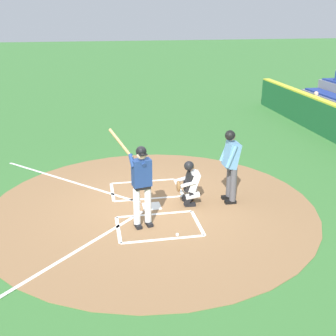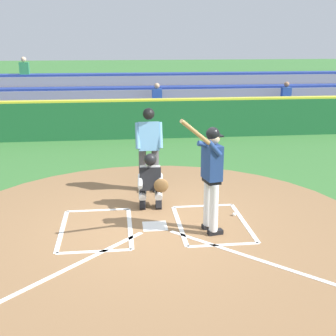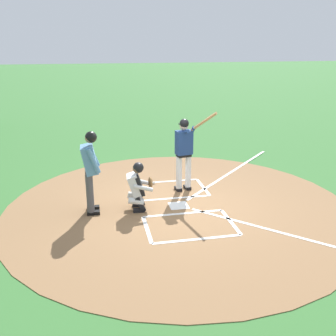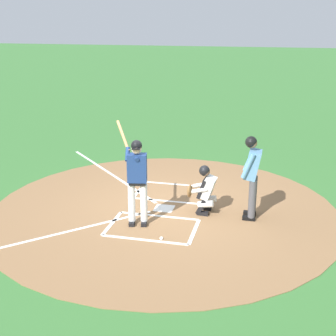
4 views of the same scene
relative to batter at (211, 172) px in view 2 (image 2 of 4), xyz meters
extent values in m
plane|color=#387033|center=(0.94, -0.35, -1.10)|extent=(120.00, 120.00, 0.00)
cylinder|color=olive|center=(0.94, -0.35, -1.09)|extent=(8.00, 8.00, 0.01)
cube|color=white|center=(0.94, -0.35, -1.08)|extent=(0.44, 0.44, 0.01)
cube|color=white|center=(-0.11, -1.25, -1.08)|extent=(1.20, 0.08, 0.01)
cube|color=white|center=(-0.11, 0.55, -1.08)|extent=(1.20, 0.08, 0.01)
cube|color=white|center=(0.49, -0.35, -1.08)|extent=(0.08, 1.80, 0.01)
cube|color=white|center=(-0.71, -0.35, -1.08)|extent=(0.08, 1.80, 0.01)
cube|color=white|center=(1.99, -1.25, -1.08)|extent=(1.20, 0.08, 0.01)
cube|color=white|center=(1.99, 0.55, -1.08)|extent=(1.20, 0.08, 0.01)
cube|color=white|center=(1.39, -0.35, -1.08)|extent=(0.08, 1.80, 0.01)
cube|color=white|center=(2.59, -0.35, -1.08)|extent=(0.08, 1.80, 0.01)
cube|color=white|center=(3.04, 1.75, -1.08)|extent=(3.73, 3.73, 0.01)
cube|color=white|center=(-1.16, 1.75, -1.08)|extent=(3.73, 3.73, 0.01)
cylinder|color=white|center=(0.02, -0.14, -0.60)|extent=(0.15, 0.15, 0.84)
cube|color=black|center=(-0.02, -0.15, -1.05)|extent=(0.28, 0.17, 0.09)
cylinder|color=white|center=(-0.03, 0.11, -0.60)|extent=(0.15, 0.15, 0.84)
cube|color=black|center=(-0.07, 0.11, -1.05)|extent=(0.28, 0.17, 0.09)
cube|color=black|center=(-0.01, -0.01, -0.13)|extent=(0.28, 0.38, 0.10)
cube|color=navy|center=(-0.01, -0.01, 0.18)|extent=(0.32, 0.44, 0.60)
sphere|color=beige|center=(-0.03, -0.02, 0.59)|extent=(0.21, 0.21, 0.21)
sphere|color=black|center=(-0.01, -0.01, 0.66)|extent=(0.23, 0.23, 0.23)
cube|color=black|center=(-0.11, -0.03, 0.63)|extent=(0.14, 0.19, 0.02)
cylinder|color=navy|center=(0.05, -0.02, 0.46)|extent=(0.44, 0.17, 0.21)
cylinder|color=navy|center=(0.00, 0.19, 0.46)|extent=(0.28, 0.14, 0.29)
cylinder|color=#AD7F4C|center=(0.33, 0.39, 0.76)|extent=(0.62, 0.48, 0.53)
cylinder|color=#AD7F4C|center=(0.06, 0.18, 0.52)|extent=(0.10, 0.11, 0.08)
cube|color=black|center=(0.78, -1.29, -1.05)|extent=(0.14, 0.27, 0.09)
cube|color=black|center=(0.78, -1.25, -0.90)|extent=(0.13, 0.25, 0.37)
cylinder|color=silver|center=(0.78, -1.35, -0.82)|extent=(0.17, 0.37, 0.21)
cube|color=black|center=(1.10, -1.31, -1.05)|extent=(0.14, 0.27, 0.09)
cube|color=black|center=(1.10, -1.27, -0.90)|extent=(0.13, 0.25, 0.37)
cylinder|color=silver|center=(1.10, -1.37, -0.82)|extent=(0.17, 0.37, 0.21)
cube|color=silver|center=(0.94, -1.37, -0.48)|extent=(0.42, 0.38, 0.52)
cube|color=black|center=(0.94, -1.26, -0.48)|extent=(0.43, 0.24, 0.46)
sphere|color=brown|center=(0.94, -1.30, -0.11)|extent=(0.21, 0.21, 0.21)
sphere|color=black|center=(0.94, -1.28, -0.09)|extent=(0.24, 0.24, 0.24)
cylinder|color=silver|center=(0.75, -1.19, -0.50)|extent=(0.12, 0.45, 0.20)
cylinder|color=silver|center=(1.15, -1.21, -0.50)|extent=(0.12, 0.45, 0.20)
ellipsoid|color=brown|center=(0.76, -0.99, -0.53)|extent=(0.29, 0.12, 0.28)
cylinder|color=#4C4C51|center=(0.75, -2.37, -0.59)|extent=(0.16, 0.16, 0.86)
cube|color=black|center=(0.75, -2.32, -1.05)|extent=(0.13, 0.28, 0.09)
cylinder|color=#4C4C51|center=(1.03, -2.37, -0.59)|extent=(0.16, 0.16, 0.86)
cube|color=black|center=(1.03, -2.32, -1.05)|extent=(0.13, 0.28, 0.09)
cube|color=#5B8EB7|center=(0.89, -2.33, 0.15)|extent=(0.44, 0.36, 0.66)
sphere|color=#9E7051|center=(0.89, -2.29, 0.62)|extent=(0.22, 0.22, 0.22)
sphere|color=black|center=(0.89, -2.27, 0.64)|extent=(0.25, 0.25, 0.25)
cylinder|color=#5B8EB7|center=(0.65, -2.25, 0.18)|extent=(0.10, 0.29, 0.56)
cylinder|color=#5B8EB7|center=(1.13, -2.25, 0.18)|extent=(0.10, 0.29, 0.56)
sphere|color=white|center=(-0.61, -0.68, -1.06)|extent=(0.07, 0.07, 0.07)
cube|color=#1E6033|center=(0.94, -7.85, -0.47)|extent=(22.00, 0.36, 1.25)
cube|color=yellow|center=(0.94, -7.85, 0.18)|extent=(22.00, 0.32, 0.06)
cube|color=gray|center=(0.94, -8.88, -0.87)|extent=(20.00, 0.85, 0.45)
cube|color=navy|center=(0.94, -8.88, -0.61)|extent=(19.60, 0.72, 0.08)
cube|color=gray|center=(0.94, -9.73, -0.65)|extent=(20.00, 0.85, 0.90)
cube|color=navy|center=(0.94, -9.73, -0.16)|extent=(19.60, 0.72, 0.08)
cube|color=gray|center=(0.94, -10.58, -0.42)|extent=(20.00, 0.85, 1.35)
cube|color=navy|center=(0.94, -10.58, 0.29)|extent=(19.60, 0.72, 0.08)
cube|color=gray|center=(0.94, -11.43, -0.20)|extent=(20.00, 0.85, 1.80)
cube|color=navy|center=(0.94, -11.43, 0.74)|extent=(19.60, 0.72, 0.08)
cube|color=#284C9E|center=(-4.94, -9.68, 0.11)|extent=(0.36, 0.22, 0.46)
sphere|color=#9E7051|center=(-4.94, -9.68, 0.45)|extent=(0.20, 0.20, 0.20)
cube|color=#284C9E|center=(0.04, -9.68, 0.11)|extent=(0.36, 0.22, 0.46)
sphere|color=tan|center=(0.04, -9.68, 0.45)|extent=(0.20, 0.20, 0.20)
cube|color=#2D844C|center=(5.07, -11.38, 1.01)|extent=(0.36, 0.22, 0.46)
sphere|color=beige|center=(5.07, -11.38, 1.35)|extent=(0.20, 0.20, 0.20)
camera|label=1|loc=(-8.48, 0.98, 3.46)|focal=45.55mm
camera|label=2|loc=(1.57, 7.21, 2.21)|focal=48.62mm
camera|label=3|loc=(9.05, -2.24, 2.59)|focal=41.39mm
camera|label=4|loc=(-8.76, -2.75, 3.18)|focal=49.76mm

